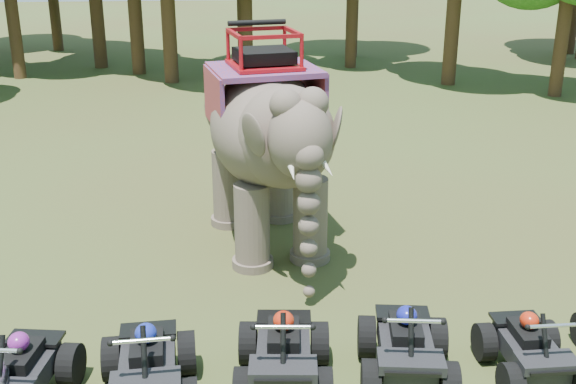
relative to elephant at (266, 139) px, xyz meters
name	(u,v)px	position (x,y,z in m)	size (l,w,h in m)	color
ground	(295,323)	(0.23, -3.41, -2.23)	(110.00, 110.00, 0.00)	#47381E
elephant	(266,139)	(0.00, 0.00, 0.00)	(2.34, 5.31, 4.46)	brown
atv_0	(16,365)	(-3.75, -5.25, -1.58)	(1.28, 1.76, 1.30)	black
atv_1	(147,358)	(-2.00, -5.26, -1.55)	(1.34, 1.84, 1.36)	black
atv_2	(283,344)	(-0.10, -5.10, -1.55)	(1.34, 1.84, 1.36)	black
atv_3	(407,338)	(1.69, -5.10, -1.56)	(1.33, 1.82, 1.35)	black
atv_4	(531,341)	(3.50, -5.23, -1.62)	(1.20, 1.64, 1.22)	black
tree_3	(566,5)	(12.02, 12.64, 1.21)	(4.82, 4.82, 6.89)	#195114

